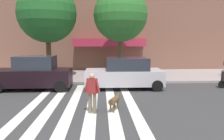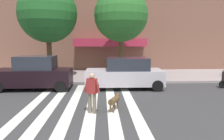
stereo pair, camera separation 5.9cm
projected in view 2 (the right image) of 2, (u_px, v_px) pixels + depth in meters
ground_plane at (74, 115)px, 8.31m from camera, size 160.00×160.00×0.00m
sidewalk_far at (88, 76)px, 17.16m from camera, size 80.00×6.00×0.15m
crosswalk_stripes at (79, 115)px, 8.32m from camera, size 4.95×11.32×0.01m
parked_car_behind_first at (34, 74)px, 12.61m from camera, size 4.44×1.89×2.01m
parked_car_third_in_line at (125, 74)px, 12.86m from camera, size 4.67×1.99×1.89m
street_tree_nearest at (48, 14)px, 15.11m from camera, size 4.21×4.21×6.80m
street_tree_middle at (121, 15)px, 15.39m from camera, size 3.94×3.94×6.59m
pedestrian_dog_walker at (92, 91)px, 8.40m from camera, size 0.68×0.37×1.64m
dog_on_leash at (115, 100)px, 8.83m from camera, size 0.57×1.10×0.65m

